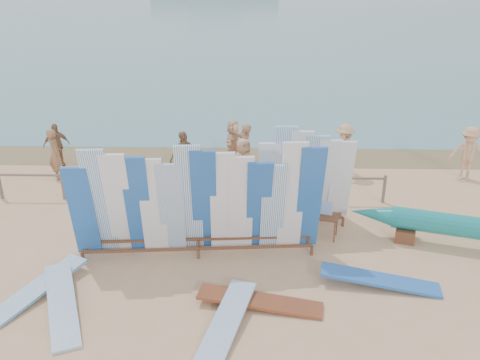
{
  "coord_description": "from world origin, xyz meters",
  "views": [
    {
      "loc": [
        1.93,
        -11.43,
        6.74
      ],
      "look_at": [
        1.58,
        1.79,
        1.21
      ],
      "focal_mm": 38.0,
      "sensor_mm": 36.0,
      "label": 1
    }
  ],
  "objects_px": {
    "flat_board_e": "(36,295)",
    "beachgoer_1": "(55,154)",
    "flat_board_a": "(63,311)",
    "beachgoer_6": "(243,163)",
    "beach_chair_left": "(197,185)",
    "vendor_table": "(323,225)",
    "beachgoer_5": "(233,142)",
    "beachgoer_extra_0": "(468,153)",
    "outrigger_canoe": "(480,230)",
    "main_surfboard_rack": "(198,205)",
    "flat_board_d": "(379,286)",
    "flat_board_b": "(226,330)",
    "beachgoer_7": "(245,150)",
    "beach_chair_right": "(226,184)",
    "stroller": "(264,175)",
    "beachgoer_extra_1": "(56,145)",
    "beachgoer_4": "(184,158)",
    "beachgoer_9": "(344,150)",
    "side_surfboard_rack": "(305,179)",
    "flat_board_c": "(260,305)"
  },
  "relations": [
    {
      "from": "flat_board_b",
      "to": "beachgoer_6",
      "type": "height_order",
      "value": "beachgoer_6"
    },
    {
      "from": "flat_board_e",
      "to": "beachgoer_5",
      "type": "xyz_separation_m",
      "value": [
        4.08,
        8.49,
        0.83
      ]
    },
    {
      "from": "vendor_table",
      "to": "beach_chair_right",
      "type": "relative_size",
      "value": 1.34
    },
    {
      "from": "beachgoer_7",
      "to": "beachgoer_5",
      "type": "bearing_deg",
      "value": -142.5
    },
    {
      "from": "main_surfboard_rack",
      "to": "beachgoer_9",
      "type": "relative_size",
      "value": 3.39
    },
    {
      "from": "main_surfboard_rack",
      "to": "stroller",
      "type": "bearing_deg",
      "value": 63.98
    },
    {
      "from": "flat_board_a",
      "to": "vendor_table",
      "type": "bearing_deg",
      "value": 6.96
    },
    {
      "from": "main_surfboard_rack",
      "to": "stroller",
      "type": "distance_m",
      "value": 4.87
    },
    {
      "from": "beach_chair_right",
      "to": "beachgoer_5",
      "type": "bearing_deg",
      "value": 87.86
    },
    {
      "from": "flat_board_d",
      "to": "beachgoer_5",
      "type": "xyz_separation_m",
      "value": [
        -3.66,
        7.92,
        0.83
      ]
    },
    {
      "from": "outrigger_canoe",
      "to": "beach_chair_right",
      "type": "xyz_separation_m",
      "value": [
        -6.66,
        3.68,
        -0.36
      ]
    },
    {
      "from": "beachgoer_7",
      "to": "beachgoer_6",
      "type": "bearing_deg",
      "value": 15.52
    },
    {
      "from": "beach_chair_right",
      "to": "beachgoer_1",
      "type": "height_order",
      "value": "beachgoer_1"
    },
    {
      "from": "flat_board_e",
      "to": "beachgoer_1",
      "type": "distance_m",
      "value": 7.12
    },
    {
      "from": "beachgoer_5",
      "to": "beachgoer_extra_0",
      "type": "height_order",
      "value": "beachgoer_extra_0"
    },
    {
      "from": "flat_board_e",
      "to": "beach_chair_right",
      "type": "relative_size",
      "value": 3.42
    },
    {
      "from": "flat_board_e",
      "to": "side_surfboard_rack",
      "type": "bearing_deg",
      "value": 57.47
    },
    {
      "from": "flat_board_a",
      "to": "beach_chair_left",
      "type": "distance_m",
      "value": 6.6
    },
    {
      "from": "outrigger_canoe",
      "to": "beach_chair_left",
      "type": "distance_m",
      "value": 8.33
    },
    {
      "from": "beachgoer_4",
      "to": "beach_chair_right",
      "type": "bearing_deg",
      "value": 121.64
    },
    {
      "from": "flat_board_b",
      "to": "beachgoer_7",
      "type": "relative_size",
      "value": 1.47
    },
    {
      "from": "beachgoer_6",
      "to": "beach_chair_left",
      "type": "bearing_deg",
      "value": 156.15
    },
    {
      "from": "flat_board_a",
      "to": "beach_chair_right",
      "type": "height_order",
      "value": "beach_chair_right"
    },
    {
      "from": "flat_board_b",
      "to": "beachgoer_5",
      "type": "distance_m",
      "value": 9.59
    },
    {
      "from": "outrigger_canoe",
      "to": "beachgoer_extra_1",
      "type": "height_order",
      "value": "beachgoer_extra_1"
    },
    {
      "from": "beachgoer_extra_1",
      "to": "beachgoer_9",
      "type": "height_order",
      "value": "beachgoer_9"
    },
    {
      "from": "beach_chair_left",
      "to": "vendor_table",
      "type": "bearing_deg",
      "value": -31.81
    },
    {
      "from": "outrigger_canoe",
      "to": "beach_chair_left",
      "type": "relative_size",
      "value": 7.05
    },
    {
      "from": "flat_board_b",
      "to": "beachgoer_9",
      "type": "height_order",
      "value": "beachgoer_9"
    },
    {
      "from": "flat_board_a",
      "to": "beachgoer_9",
      "type": "bearing_deg",
      "value": 25.23
    },
    {
      "from": "outrigger_canoe",
      "to": "beachgoer_extra_0",
      "type": "relative_size",
      "value": 3.4
    },
    {
      "from": "beachgoer_6",
      "to": "vendor_table",
      "type": "bearing_deg",
      "value": -100.47
    },
    {
      "from": "flat_board_a",
      "to": "flat_board_e",
      "type": "bearing_deg",
      "value": 122.73
    },
    {
      "from": "beachgoer_5",
      "to": "main_surfboard_rack",
      "type": "bearing_deg",
      "value": -164.3
    },
    {
      "from": "flat_board_c",
      "to": "beach_chair_left",
      "type": "height_order",
      "value": "beach_chair_left"
    },
    {
      "from": "beachgoer_5",
      "to": "beachgoer_extra_0",
      "type": "relative_size",
      "value": 0.88
    },
    {
      "from": "vendor_table",
      "to": "beachgoer_extra_0",
      "type": "relative_size",
      "value": 0.56
    },
    {
      "from": "main_surfboard_rack",
      "to": "flat_board_d",
      "type": "xyz_separation_m",
      "value": [
        4.28,
        -1.33,
        -1.38
      ]
    },
    {
      "from": "beach_chair_left",
      "to": "stroller",
      "type": "height_order",
      "value": "stroller"
    },
    {
      "from": "vendor_table",
      "to": "beachgoer_extra_1",
      "type": "distance_m",
      "value": 10.47
    },
    {
      "from": "beachgoer_1",
      "to": "beach_chair_left",
      "type": "bearing_deg",
      "value": -136.62
    },
    {
      "from": "stroller",
      "to": "beachgoer_6",
      "type": "bearing_deg",
      "value": -155.56
    },
    {
      "from": "vendor_table",
      "to": "flat_board_e",
      "type": "bearing_deg",
      "value": -140.43
    },
    {
      "from": "vendor_table",
      "to": "flat_board_b",
      "type": "height_order",
      "value": "vendor_table"
    },
    {
      "from": "flat_board_c",
      "to": "beachgoer_extra_1",
      "type": "bearing_deg",
      "value": 50.9
    },
    {
      "from": "beach_chair_right",
      "to": "beachgoer_extra_1",
      "type": "bearing_deg",
      "value": 162.24
    },
    {
      "from": "flat_board_d",
      "to": "beachgoer_4",
      "type": "distance_m",
      "value": 7.91
    },
    {
      "from": "side_surfboard_rack",
      "to": "beachgoer_7",
      "type": "distance_m",
      "value": 4.01
    },
    {
      "from": "flat_board_a",
      "to": "flat_board_c",
      "type": "bearing_deg",
      "value": -18.69
    },
    {
      "from": "flat_board_c",
      "to": "beach_chair_right",
      "type": "distance_m",
      "value": 6.24
    }
  ]
}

